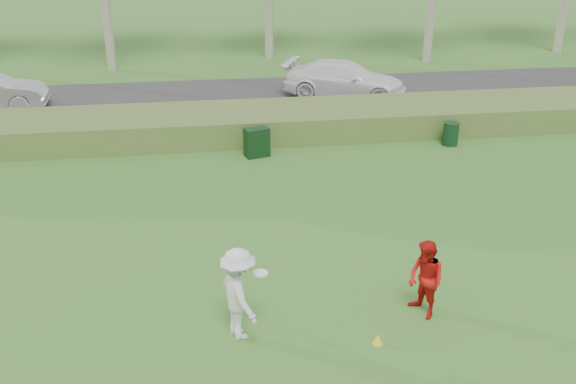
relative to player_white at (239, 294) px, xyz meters
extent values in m
plane|color=#2F6822|center=(1.41, -0.51, -0.90)|extent=(120.00, 120.00, 0.00)
cube|color=#496729|center=(1.41, 11.49, -0.45)|extent=(80.00, 3.00, 0.90)
cube|color=#2D2D2D|center=(1.41, 16.49, -0.87)|extent=(80.00, 6.00, 0.06)
imported|color=silver|center=(0.00, 0.00, 0.00)|extent=(1.03, 1.32, 1.80)
cylinder|color=white|center=(0.40, 0.00, 0.40)|extent=(0.27, 0.27, 0.03)
imported|color=red|center=(3.58, 0.15, -0.11)|extent=(0.83, 0.93, 1.58)
cone|color=yellow|center=(2.46, -0.63, -0.80)|extent=(0.19, 0.19, 0.21)
cube|color=black|center=(1.26, 9.38, -0.43)|extent=(0.85, 0.66, 0.94)
cylinder|color=black|center=(7.79, 9.51, -0.51)|extent=(0.66, 0.66, 0.78)
imported|color=white|center=(5.59, 15.71, -0.10)|extent=(5.47, 3.98, 1.47)
camera|label=1|loc=(-0.55, -9.89, 6.38)|focal=40.00mm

